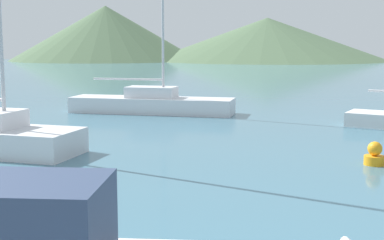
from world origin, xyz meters
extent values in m
cube|color=silver|center=(-2.69, 24.91, 0.39)|extent=(8.39, 3.75, 0.78)
cube|color=silver|center=(-2.69, 24.91, 1.05)|extent=(2.69, 1.86, 0.54)
cylinder|color=#BCBCC1|center=(-3.88, 25.20, 1.68)|extent=(3.60, 0.96, 0.10)
cylinder|color=orange|center=(4.41, 13.28, 0.13)|extent=(0.59, 0.59, 0.26)
sphere|color=orange|center=(4.41, 13.28, 0.47)|extent=(0.41, 0.41, 0.41)
cone|color=#4C6647|center=(-17.83, 112.39, 5.67)|extent=(39.77, 39.77, 11.34)
cone|color=#4C6647|center=(16.07, 111.31, 4.42)|extent=(49.51, 49.51, 8.84)
camera|label=1|loc=(-0.98, -1.60, 3.43)|focal=50.00mm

